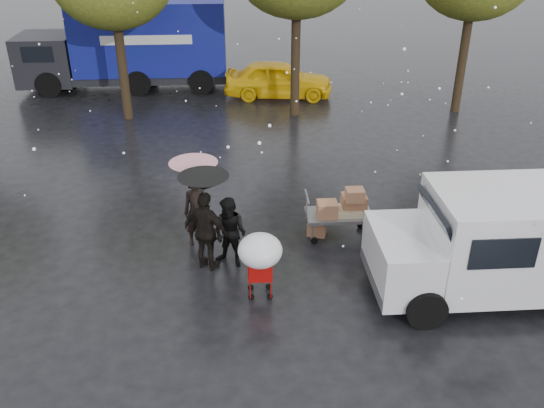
{
  "coord_description": "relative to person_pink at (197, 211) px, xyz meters",
  "views": [
    {
      "loc": [
        0.32,
        -10.06,
        6.92
      ],
      "look_at": [
        1.07,
        1.0,
        1.07
      ],
      "focal_mm": 38.0,
      "sensor_mm": 36.0,
      "label": 1
    }
  ],
  "objects": [
    {
      "name": "yellow_taxi",
      "position": [
        2.68,
        10.89,
        -0.1
      ],
      "size": [
        4.36,
        2.14,
        1.43
      ],
      "primitive_type": "imported",
      "rotation": [
        0.0,
        0.0,
        1.46
      ],
      "color": "yellow",
      "rests_on": "ground"
    },
    {
      "name": "box_ground_far",
      "position": [
        2.75,
        0.17,
        -0.65
      ],
      "size": [
        0.51,
        0.45,
        0.33
      ],
      "primitive_type": "cube",
      "rotation": [
        0.0,
        0.0,
        -0.3
      ],
      "color": "brown",
      "rests_on": "ground"
    },
    {
      "name": "blue_truck",
      "position": [
        -3.22,
        12.63,
        0.94
      ],
      "size": [
        8.3,
        2.6,
        3.5
      ],
      "color": "navy",
      "rests_on": "ground"
    },
    {
      "name": "person_middle",
      "position": [
        0.74,
        -0.94,
        -0.03
      ],
      "size": [
        0.95,
        0.89,
        1.56
      ],
      "primitive_type": "imported",
      "rotation": [
        0.0,
        0.0,
        -0.52
      ],
      "color": "black",
      "rests_on": "ground"
    },
    {
      "name": "shopping_cart",
      "position": [
        1.31,
        -2.22,
        0.25
      ],
      "size": [
        0.84,
        0.84,
        1.46
      ],
      "color": "#A90C09",
      "rests_on": "ground"
    },
    {
      "name": "vendor_cart",
      "position": [
        3.31,
        0.08,
        -0.09
      ],
      "size": [
        1.52,
        0.8,
        1.27
      ],
      "color": "slate",
      "rests_on": "ground"
    },
    {
      "name": "ground",
      "position": [
        0.59,
        -1.26,
        -0.82
      ],
      "size": [
        90.0,
        90.0,
        0.0
      ],
      "primitive_type": "plane",
      "color": "black",
      "rests_on": "ground"
    },
    {
      "name": "umbrella_pink",
      "position": [
        0.0,
        0.0,
        1.03
      ],
      "size": [
        1.05,
        1.05,
        1.99
      ],
      "color": "#4C4C4C",
      "rests_on": "ground"
    },
    {
      "name": "white_van",
      "position": [
        6.08,
        -2.26,
        0.35
      ],
      "size": [
        4.91,
        2.18,
        2.2
      ],
      "color": "silver",
      "rests_on": "ground"
    },
    {
      "name": "box_ground_near",
      "position": [
        3.88,
        -1.0,
        -0.6
      ],
      "size": [
        0.58,
        0.53,
        0.43
      ],
      "primitive_type": "cube",
      "rotation": [
        0.0,
        0.0,
        0.36
      ],
      "color": "brown",
      "rests_on": "ground"
    },
    {
      "name": "person_black",
      "position": [
        0.26,
        -1.04,
        0.07
      ],
      "size": [
        1.11,
        0.9,
        1.77
      ],
      "primitive_type": "imported",
      "rotation": [
        0.0,
        0.0,
        2.61
      ],
      "color": "black",
      "rests_on": "ground"
    },
    {
      "name": "person_pink",
      "position": [
        0.0,
        0.0,
        0.0
      ],
      "size": [
        0.68,
        0.53,
        1.63
      ],
      "primitive_type": "imported",
      "rotation": [
        0.0,
        0.0,
        0.27
      ],
      "color": "black",
      "rests_on": "ground"
    },
    {
      "name": "umbrella_black",
      "position": [
        0.26,
        -1.04,
        1.18
      ],
      "size": [
        1.03,
        1.03,
        2.15
      ],
      "color": "#4C4C4C",
      "rests_on": "ground"
    }
  ]
}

